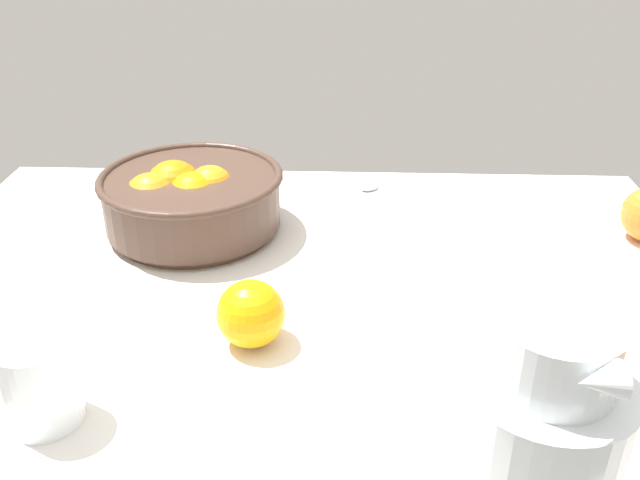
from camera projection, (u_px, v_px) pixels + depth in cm
name	position (u px, v px, depth cm)	size (l,w,h in cm)	color
ground_plane	(306.00, 311.00, 87.04)	(110.51, 85.29, 3.00)	white
fruit_bowl	(190.00, 198.00, 101.33)	(27.04, 27.04, 10.54)	#473328
juice_pitcher	(537.00, 441.00, 55.24)	(13.84, 18.57, 19.70)	white
juice_glass	(40.00, 387.00, 65.93)	(7.37, 7.37, 9.27)	white
loose_orange_2	(558.00, 317.00, 77.66)	(6.56, 6.56, 6.56)	orange
loose_orange_4	(251.00, 314.00, 77.06)	(7.83, 7.83, 7.83)	orange
spoon	(382.00, 184.00, 117.87)	(12.14, 9.04, 1.00)	silver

